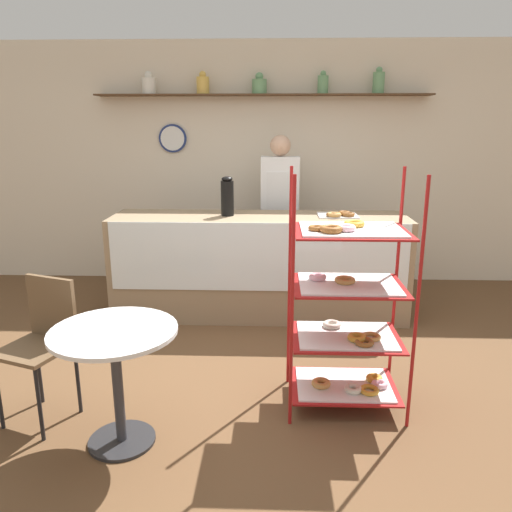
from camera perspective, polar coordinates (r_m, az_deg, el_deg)
ground_plane at (r=3.71m, az=-0.29°, el=-14.49°), size 14.00×14.00×0.00m
back_wall at (r=5.82m, az=0.74°, el=10.51°), size 10.00×0.30×2.70m
display_counter at (r=4.82m, az=0.40°, el=-1.10°), size 2.78×0.68×0.98m
pastry_rack at (r=3.27m, az=10.40°, el=-6.15°), size 0.75×0.55×1.56m
person_worker at (r=5.32m, az=2.72°, el=5.42°), size 0.40×0.23×1.70m
cafe_table at (r=2.98m, az=-15.75°, el=-11.20°), size 0.71×0.71×0.72m
cafe_chair at (r=3.41m, az=-23.11°, el=-8.13°), size 0.49×0.49×0.90m
coffee_carafe at (r=4.70m, az=-3.30°, el=6.80°), size 0.12×0.12×0.37m
donut_tray_counter at (r=4.72m, az=9.44°, el=4.69°), size 0.37×0.31×0.05m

